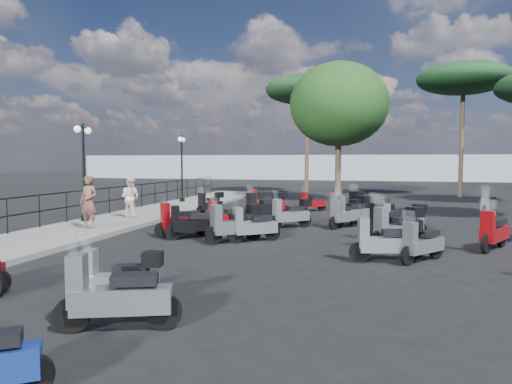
% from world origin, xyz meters
% --- Properties ---
extents(ground, '(120.00, 120.00, 0.00)m').
position_xyz_m(ground, '(0.00, 0.00, 0.00)').
color(ground, black).
rests_on(ground, ground).
extents(sidewalk, '(3.00, 30.00, 0.15)m').
position_xyz_m(sidewalk, '(-6.50, 3.00, 0.07)').
color(sidewalk, '#615F5D').
rests_on(sidewalk, ground).
extents(railing, '(0.04, 26.04, 1.10)m').
position_xyz_m(railing, '(-7.80, 2.80, 0.90)').
color(railing, black).
rests_on(railing, sidewalk).
extents(lamp_post_1, '(0.37, 1.04, 3.56)m').
position_xyz_m(lamp_post_1, '(-7.44, 1.30, 2.18)').
color(lamp_post_1, black).
rests_on(lamp_post_1, sidewalk).
extents(lamp_post_2, '(0.44, 1.03, 3.55)m').
position_xyz_m(lamp_post_2, '(-7.12, 9.40, 2.18)').
color(lamp_post_2, black).
rests_on(lamp_post_2, sidewalk).
extents(woman, '(0.67, 0.47, 1.74)m').
position_xyz_m(woman, '(-6.13, -0.34, 1.02)').
color(woman, brown).
rests_on(woman, sidewalk).
extents(pedestrian_far, '(0.79, 0.64, 1.57)m').
position_xyz_m(pedestrian_far, '(-6.33, 2.62, 0.93)').
color(pedestrian_far, silver).
rests_on(pedestrian_far, sidewalk).
extents(scooter_2, '(1.41, 1.16, 1.37)m').
position_xyz_m(scooter_2, '(-2.91, -0.29, 0.48)').
color(scooter_2, black).
rests_on(scooter_2, ground).
extents(scooter_3, '(1.38, 1.48, 1.47)m').
position_xyz_m(scooter_3, '(-1.20, 3.69, 0.55)').
color(scooter_3, black).
rests_on(scooter_3, ground).
extents(scooter_4, '(1.74, 0.92, 1.46)m').
position_xyz_m(scooter_4, '(-1.49, 5.45, 0.55)').
color(scooter_4, black).
rests_on(scooter_4, ground).
extents(scooter_5, '(0.85, 1.46, 1.25)m').
position_xyz_m(scooter_5, '(-4.09, 5.53, 0.47)').
color(scooter_5, black).
rests_on(scooter_5, ground).
extents(scooter_7, '(1.49, 0.60, 1.20)m').
position_xyz_m(scooter_7, '(-1.09, -6.82, 0.45)').
color(scooter_7, black).
rests_on(scooter_7, ground).
extents(scooter_8, '(1.44, 1.01, 1.32)m').
position_xyz_m(scooter_8, '(-2.45, -0.59, 0.46)').
color(scooter_8, black).
rests_on(scooter_8, ground).
extents(scooter_9, '(1.41, 1.39, 1.44)m').
position_xyz_m(scooter_9, '(-1.01, -0.79, 0.54)').
color(scooter_9, black).
rests_on(scooter_9, ground).
extents(scooter_10, '(1.39, 1.19, 1.33)m').
position_xyz_m(scooter_10, '(0.06, 2.37, 0.50)').
color(scooter_10, black).
rests_on(scooter_10, ground).
extents(scooter_11, '(1.13, 1.10, 1.18)m').
position_xyz_m(scooter_11, '(0.11, 7.70, 0.41)').
color(scooter_11, black).
rests_on(scooter_11, ground).
extents(scooter_12, '(1.68, 0.83, 1.40)m').
position_xyz_m(scooter_12, '(-0.59, -7.78, 0.48)').
color(scooter_12, black).
rests_on(scooter_12, ground).
extents(scooter_13, '(1.67, 0.67, 1.34)m').
position_xyz_m(scooter_13, '(3.18, -2.41, 0.51)').
color(scooter_13, black).
rests_on(scooter_13, ground).
extents(scooter_14, '(1.37, 1.08, 1.31)m').
position_xyz_m(scooter_14, '(-0.52, -0.59, 0.45)').
color(scooter_14, black).
rests_on(scooter_14, ground).
extents(scooter_15, '(1.58, 0.86, 1.33)m').
position_xyz_m(scooter_15, '(3.71, 1.45, 0.50)').
color(scooter_15, black).
rests_on(scooter_15, ground).
extents(scooter_16, '(1.34, 1.47, 1.44)m').
position_xyz_m(scooter_16, '(2.11, 3.21, 0.54)').
color(scooter_16, black).
rests_on(scooter_16, ground).
extents(scooter_17, '(1.07, 1.57, 1.42)m').
position_xyz_m(scooter_17, '(2.38, 6.00, 0.49)').
color(scooter_17, black).
rests_on(scooter_17, ground).
extents(scooter_19, '(1.07, 1.28, 1.25)m').
position_xyz_m(scooter_19, '(3.96, -2.18, 0.43)').
color(scooter_19, black).
rests_on(scooter_19, ground).
extents(scooter_20, '(1.47, 1.32, 1.44)m').
position_xyz_m(scooter_20, '(3.51, -0.48, 0.54)').
color(scooter_20, black).
rests_on(scooter_20, ground).
extents(scooter_21, '(1.15, 1.50, 1.42)m').
position_xyz_m(scooter_21, '(3.25, 0.99, 0.49)').
color(scooter_21, black).
rests_on(scooter_21, ground).
extents(scooter_22, '(1.06, 1.41, 1.29)m').
position_xyz_m(scooter_22, '(1.90, 2.90, 0.49)').
color(scooter_22, black).
rests_on(scooter_22, ground).
extents(scooter_23, '(1.83, 0.76, 1.48)m').
position_xyz_m(scooter_23, '(2.84, 5.29, 0.51)').
color(scooter_23, black).
rests_on(scooter_23, ground).
extents(scooter_27, '(1.01, 1.56, 1.39)m').
position_xyz_m(scooter_27, '(5.95, -0.22, 0.48)').
color(scooter_27, black).
rests_on(scooter_27, ground).
extents(scooter_29, '(0.91, 1.49, 1.30)m').
position_xyz_m(scooter_29, '(7.78, 8.57, 0.45)').
color(scooter_29, black).
rests_on(scooter_29, ground).
extents(scooter_30, '(1.41, 1.16, 1.37)m').
position_xyz_m(scooter_30, '(-1.73, 0.67, 0.48)').
color(scooter_30, black).
rests_on(scooter_30, ground).
extents(broadleaf_tree, '(5.71, 5.71, 8.03)m').
position_xyz_m(broadleaf_tree, '(0.84, 13.71, 5.59)').
color(broadleaf_tree, '#38281E').
rests_on(broadleaf_tree, ground).
extents(pine_0, '(5.78, 5.78, 8.58)m').
position_xyz_m(pine_0, '(8.30, 18.49, 7.54)').
color(pine_0, '#38281E').
rests_on(pine_0, ground).
extents(pine_2, '(6.00, 6.00, 8.43)m').
position_xyz_m(pine_2, '(-1.82, 19.45, 7.35)').
color(pine_2, '#38281E').
rests_on(pine_2, ground).
extents(distant_hills, '(70.00, 8.00, 3.00)m').
position_xyz_m(distant_hills, '(0.00, 45.00, 1.50)').
color(distant_hills, gray).
rests_on(distant_hills, ground).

